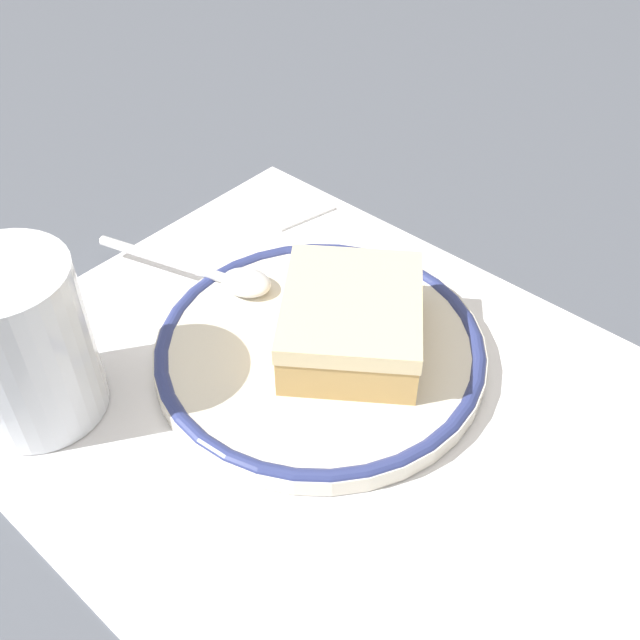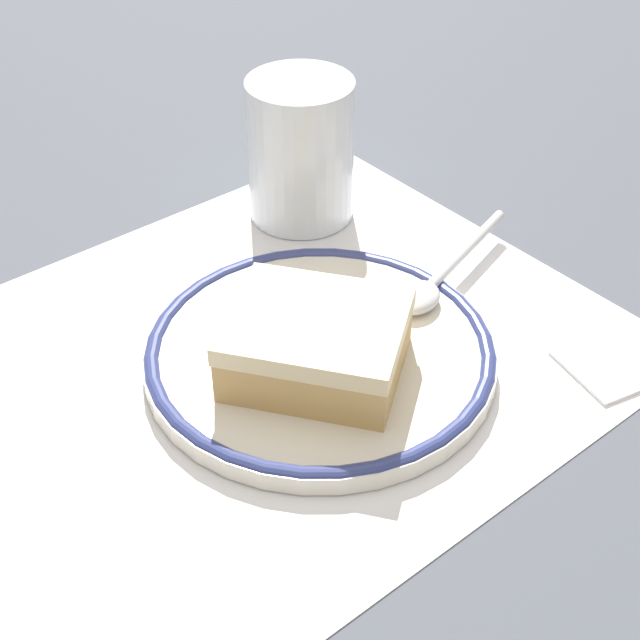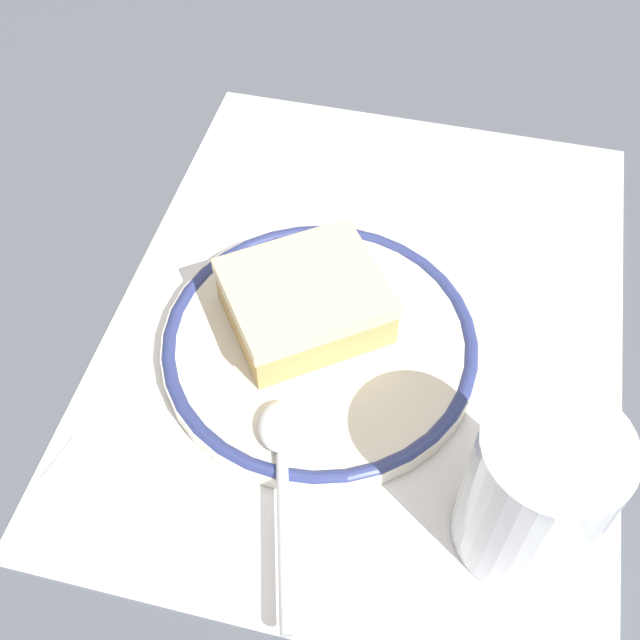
{
  "view_description": "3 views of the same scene",
  "coord_description": "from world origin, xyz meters",
  "px_view_note": "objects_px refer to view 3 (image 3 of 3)",
  "views": [
    {
      "loc": [
        -0.18,
        0.21,
        0.33
      ],
      "look_at": [
        0.03,
        -0.02,
        0.03
      ],
      "focal_mm": 41.76,
      "sensor_mm": 36.0,
      "label": 1
    },
    {
      "loc": [
        -0.23,
        -0.34,
        0.36
      ],
      "look_at": [
        0.03,
        -0.02,
        0.03
      ],
      "focal_mm": 53.43,
      "sensor_mm": 36.0,
      "label": 2
    },
    {
      "loc": [
        0.32,
        0.04,
        0.41
      ],
      "look_at": [
        0.03,
        -0.02,
        0.03
      ],
      "focal_mm": 44.17,
      "sensor_mm": 36.0,
      "label": 3
    }
  ],
  "objects_px": {
    "plate": "(320,343)",
    "cake_slice": "(305,301)",
    "sugar_packet": "(91,474)",
    "spoon": "(282,460)",
    "cup": "(534,497)",
    "napkin": "(523,218)"
  },
  "relations": [
    {
      "from": "plate",
      "to": "cake_slice",
      "type": "relative_size",
      "value": 1.63
    },
    {
      "from": "sugar_packet",
      "to": "plate",
      "type": "bearing_deg",
      "value": 137.81
    },
    {
      "from": "plate",
      "to": "spoon",
      "type": "relative_size",
      "value": 1.53
    },
    {
      "from": "spoon",
      "to": "cup",
      "type": "xyz_separation_m",
      "value": [
        0.0,
        0.13,
        0.03
      ]
    },
    {
      "from": "spoon",
      "to": "sugar_packet",
      "type": "height_order",
      "value": "spoon"
    },
    {
      "from": "plate",
      "to": "cup",
      "type": "bearing_deg",
      "value": 55.02
    },
    {
      "from": "cake_slice",
      "to": "spoon",
      "type": "distance_m",
      "value": 0.1
    },
    {
      "from": "plate",
      "to": "cake_slice",
      "type": "distance_m",
      "value": 0.03
    },
    {
      "from": "plate",
      "to": "cup",
      "type": "xyz_separation_m",
      "value": [
        0.09,
        0.13,
        0.04
      ]
    },
    {
      "from": "spoon",
      "to": "cup",
      "type": "distance_m",
      "value": 0.14
    },
    {
      "from": "cake_slice",
      "to": "sugar_packet",
      "type": "relative_size",
      "value": 2.46
    },
    {
      "from": "cake_slice",
      "to": "napkin",
      "type": "distance_m",
      "value": 0.19
    },
    {
      "from": "cake_slice",
      "to": "napkin",
      "type": "relative_size",
      "value": 0.91
    },
    {
      "from": "spoon",
      "to": "sugar_packet",
      "type": "relative_size",
      "value": 2.63
    },
    {
      "from": "spoon",
      "to": "cup",
      "type": "height_order",
      "value": "cup"
    },
    {
      "from": "plate",
      "to": "cup",
      "type": "relative_size",
      "value": 2.03
    },
    {
      "from": "plate",
      "to": "spoon",
      "type": "height_order",
      "value": "spoon"
    },
    {
      "from": "cake_slice",
      "to": "cup",
      "type": "bearing_deg",
      "value": 53.9
    },
    {
      "from": "napkin",
      "to": "sugar_packet",
      "type": "height_order",
      "value": "sugar_packet"
    },
    {
      "from": "cake_slice",
      "to": "spoon",
      "type": "xyz_separation_m",
      "value": [
        0.1,
        0.01,
        -0.01
      ]
    },
    {
      "from": "cup",
      "to": "napkin",
      "type": "height_order",
      "value": "cup"
    },
    {
      "from": "spoon",
      "to": "sugar_packet",
      "type": "distance_m",
      "value": 0.11
    }
  ]
}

